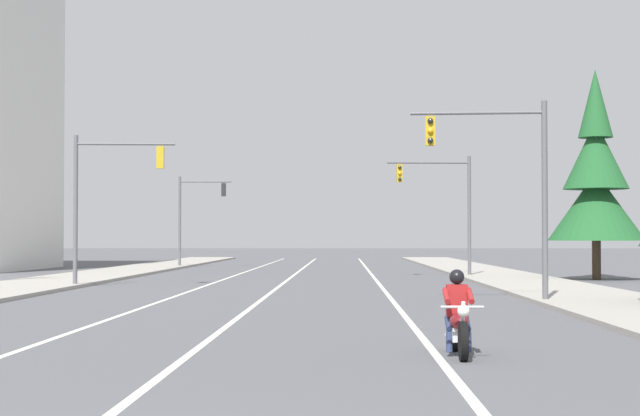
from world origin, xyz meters
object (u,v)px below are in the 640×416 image
traffic_signal_near_right (506,171)px  traffic_signal_mid_left (194,209)px  motorcycle_with_rider (458,321)px  traffic_signal_near_left (104,188)px  traffic_signal_mid_right (446,198)px  conifer_tree_right_verge_far (596,183)px

traffic_signal_near_right → traffic_signal_mid_left: size_ratio=1.00×
motorcycle_with_rider → traffic_signal_mid_left: size_ratio=0.35×
traffic_signal_near_left → traffic_signal_mid_right: 18.67m
motorcycle_with_rider → traffic_signal_near_right: 15.18m
traffic_signal_near_left → traffic_signal_mid_right: (15.02, 11.09, 0.01)m
traffic_signal_near_left → traffic_signal_mid_left: size_ratio=1.00×
motorcycle_with_rider → conifer_tree_right_verge_far: 34.69m
motorcycle_with_rider → traffic_signal_near_right: (3.06, 14.46, 3.47)m
motorcycle_with_rider → traffic_signal_near_right: traffic_signal_near_right is taller
traffic_signal_near_left → traffic_signal_mid_right: bearing=36.4°
conifer_tree_right_verge_far → traffic_signal_mid_left: bearing=136.6°
traffic_signal_mid_right → conifer_tree_right_verge_far: bearing=-24.6°
traffic_signal_mid_right → traffic_signal_near_right: bearing=-90.7°
motorcycle_with_rider → traffic_signal_near_left: bearing=115.1°
traffic_signal_near_right → traffic_signal_mid_right: size_ratio=1.00×
traffic_signal_near_right → traffic_signal_mid_left: (-15.13, 39.49, -0.04)m
motorcycle_with_rider → traffic_signal_mid_right: traffic_signal_mid_right is taller
traffic_signal_mid_right → traffic_signal_mid_left: (-15.39, 17.89, -0.05)m
motorcycle_with_rider → traffic_signal_mid_right: size_ratio=0.35×
traffic_signal_near_left → traffic_signal_mid_left: same height
motorcycle_with_rider → traffic_signal_near_left: size_ratio=0.35×
traffic_signal_mid_left → conifer_tree_right_verge_far: conifer_tree_right_verge_far is taller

